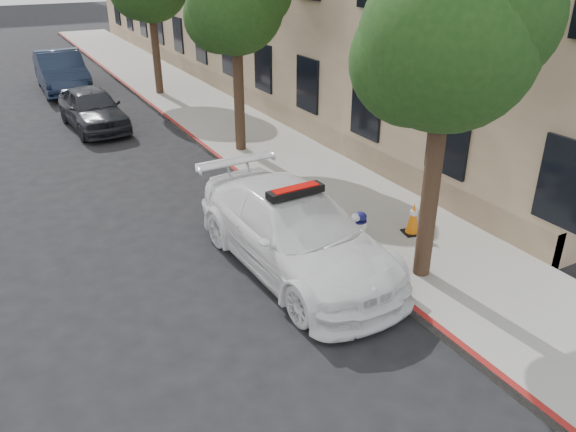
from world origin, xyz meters
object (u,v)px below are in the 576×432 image
Objects in this scene: parked_car_mid at (92,108)px; traffic_cone at (413,218)px; police_car at (295,231)px; fire_hydrant at (359,232)px; parked_car_far at (61,72)px.

traffic_cone is at bearing -73.51° from parked_car_mid.
police_car is 7.60× the size of traffic_cone.
traffic_cone is (1.43, 0.09, -0.07)m from fire_hydrant.
parked_car_far reaches higher than parked_car_mid.
fire_hydrant reaches higher than traffic_cone.
parked_car_mid is at bearing 95.08° from police_car.
parked_car_far is 17.89m from fire_hydrant.
police_car is 6.25× the size of fire_hydrant.
parked_car_mid is 12.12m from traffic_cone.
parked_car_far is (-1.51, 17.37, 0.06)m from police_car.
police_car reaches higher than traffic_cone.
traffic_cone is at bearing -75.61° from parked_car_far.
parked_car_far is 5.90× the size of fire_hydrant.
police_car is 11.27m from parked_car_mid.
fire_hydrant is at bearing -80.20° from parked_car_mid.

